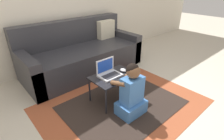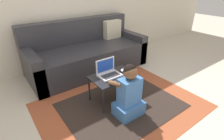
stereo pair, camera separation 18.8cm
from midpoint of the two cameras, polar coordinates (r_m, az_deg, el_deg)
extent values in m
plane|color=beige|center=(2.43, 2.76, -11.70)|extent=(16.00, 16.00, 0.00)
cube|color=#9E4C2D|center=(2.44, 1.20, -11.31)|extent=(2.10, 1.60, 0.01)
cube|color=#2D231E|center=(2.44, 1.20, -11.22)|extent=(1.52, 1.15, 0.00)
cube|color=#2D2D33|center=(3.29, -10.76, 3.44)|extent=(2.15, 0.93, 0.45)
cube|color=#2D2D33|center=(3.45, -14.63, 12.06)|extent=(2.15, 0.20, 0.44)
cube|color=#2D2D33|center=(2.95, -27.49, -0.90)|extent=(0.16, 0.93, 0.58)
cube|color=#2D2D33|center=(3.83, 2.01, 8.27)|extent=(0.16, 0.93, 0.58)
cube|color=beige|center=(3.68, -3.48, 13.08)|extent=(0.36, 0.14, 0.36)
cube|color=black|center=(2.35, -1.79, -2.06)|extent=(0.61, 0.40, 0.02)
cylinder|color=black|center=(2.20, -4.49, -10.47)|extent=(0.02, 0.02, 0.37)
cylinder|color=black|center=(2.51, 5.82, -5.27)|extent=(0.02, 0.02, 0.37)
cylinder|color=black|center=(2.44, -9.52, -6.60)|extent=(0.02, 0.02, 0.37)
cylinder|color=black|center=(2.72, 0.47, -2.34)|extent=(0.02, 0.02, 0.37)
cube|color=silver|center=(2.33, -2.90, -1.86)|extent=(0.30, 0.21, 0.02)
cube|color=#28282D|center=(2.31, -2.61, -1.78)|extent=(0.24, 0.13, 0.00)
cube|color=silver|center=(2.35, -4.52, 1.41)|extent=(0.30, 0.01, 0.20)
cube|color=#1E47B7|center=(2.35, -4.47, 1.37)|extent=(0.25, 0.00, 0.16)
ellipsoid|color=silver|center=(2.45, 1.46, -0.09)|extent=(0.07, 0.10, 0.04)
cube|color=#3D70B2|center=(2.26, 3.80, -12.18)|extent=(0.35, 0.26, 0.18)
cube|color=#3D70B2|center=(2.11, 4.02, -6.67)|extent=(0.26, 0.17, 0.34)
sphere|color=brown|center=(1.98, 4.25, -0.54)|extent=(0.16, 0.16, 0.16)
sphere|color=black|center=(1.98, 4.07, -0.07)|extent=(0.16, 0.16, 0.16)
cylinder|color=brown|center=(2.06, -0.56, -4.50)|extent=(0.06, 0.24, 0.13)
cylinder|color=brown|center=(2.20, 4.30, -2.27)|extent=(0.06, 0.24, 0.13)
camera|label=1|loc=(0.09, -92.27, -1.16)|focal=28.00mm
camera|label=2|loc=(0.09, 87.73, 1.16)|focal=28.00mm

